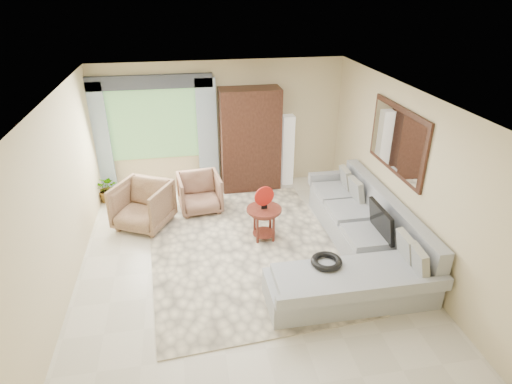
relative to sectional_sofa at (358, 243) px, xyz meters
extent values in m
plane|color=silver|center=(-1.78, 0.18, -0.28)|extent=(6.00, 6.00, 0.00)
cube|color=#F6E6C3|center=(-1.71, 0.54, -0.27)|extent=(3.28, 4.21, 0.02)
cube|color=#A2A5AB|center=(0.22, 0.68, -0.08)|extent=(0.90, 2.40, 0.40)
cube|color=#A2A5AB|center=(-0.48, -0.92, -0.08)|extent=(2.30, 0.80, 0.40)
cube|color=#A2A5AB|center=(0.57, 0.28, 0.37)|extent=(0.20, 3.20, 0.50)
cube|color=#A2A5AB|center=(0.22, 1.96, 0.23)|extent=(0.90, 0.16, 0.22)
cube|color=#A2A5AB|center=(-0.48, -1.37, 0.21)|extent=(2.30, 0.10, 0.18)
cube|color=black|center=(0.27, -0.12, 0.44)|extent=(0.14, 0.74, 0.48)
torus|color=black|center=(-0.78, -0.73, 0.26)|extent=(0.43, 0.43, 0.09)
cylinder|color=#4B1914|center=(-1.35, 0.82, 0.28)|extent=(0.59, 0.59, 0.04)
cylinder|color=#4B1914|center=(-1.35, 0.82, -0.02)|extent=(0.39, 0.39, 0.53)
cylinder|color=#B51B12|center=(-1.35, 0.82, 0.53)|extent=(0.34, 0.10, 0.34)
imported|color=#9B7855|center=(-3.37, 1.63, 0.12)|extent=(1.19, 1.20, 0.81)
imported|color=#815D46|center=(-2.35, 2.04, 0.08)|extent=(0.85, 0.87, 0.72)
imported|color=#999999|center=(-4.13, 2.73, -0.01)|extent=(0.60, 0.55, 0.56)
cube|color=black|center=(-1.23, 2.90, 0.77)|extent=(1.20, 0.55, 2.10)
cube|color=silver|center=(-0.43, 2.96, 0.47)|extent=(0.24, 0.24, 1.50)
cube|color=#669E59|center=(-3.13, 3.15, 1.12)|extent=(1.80, 0.04, 1.40)
cube|color=#9EB7CC|center=(-4.18, 3.06, 0.87)|extent=(0.40, 0.08, 2.30)
cube|color=#9EB7CC|center=(-2.08, 3.06, 0.87)|extent=(0.40, 0.08, 2.30)
cube|color=#1E232D|center=(-3.13, 3.08, 1.97)|extent=(2.40, 0.12, 0.26)
cube|color=black|center=(0.69, 0.53, 1.47)|extent=(0.04, 1.70, 1.05)
cube|color=white|center=(0.66, 0.53, 1.47)|extent=(0.02, 1.54, 0.90)
camera|label=1|loc=(-2.56, -5.26, 3.69)|focal=30.00mm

